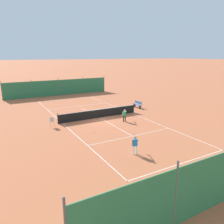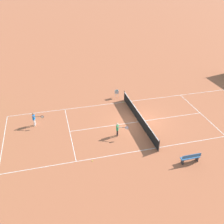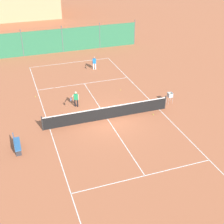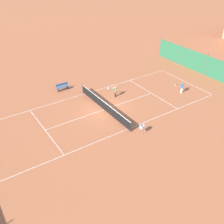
{
  "view_description": "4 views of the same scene",
  "coord_description": "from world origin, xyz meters",
  "px_view_note": "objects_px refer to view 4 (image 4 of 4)",
  "views": [
    {
      "loc": [
        9.97,
        20.66,
        6.66
      ],
      "look_at": [
        -0.76,
        1.5,
        0.88
      ],
      "focal_mm": 35.0,
      "sensor_mm": 36.0,
      "label": 1
    },
    {
      "loc": [
        -19.33,
        7.65,
        12.91
      ],
      "look_at": [
        0.71,
        2.38,
        1.0
      ],
      "focal_mm": 42.0,
      "sensor_mm": 36.0,
      "label": 2
    },
    {
      "loc": [
        -6.0,
        -18.08,
        11.38
      ],
      "look_at": [
        0.25,
        -0.28,
        0.66
      ],
      "focal_mm": 50.0,
      "sensor_mm": 36.0,
      "label": 3
    },
    {
      "loc": [
        19.48,
        -12.05,
        14.2
      ],
      "look_at": [
        1.96,
        -0.34,
        0.86
      ],
      "focal_mm": 42.0,
      "sensor_mm": 36.0,
      "label": 4
    }
  ],
  "objects_px": {
    "player_far_baseline": "(182,87)",
    "tennis_net": "(104,105)",
    "tennis_ball_by_net_left": "(118,127)",
    "courtside_bench": "(62,87)",
    "ball_hopper": "(142,127)",
    "player_far_service": "(115,91)",
    "tennis_ball_service_box": "(121,82)",
    "tennis_ball_alley_right": "(130,127)",
    "tennis_ball_by_net_right": "(150,109)"
  },
  "relations": [
    {
      "from": "player_far_baseline",
      "to": "tennis_net",
      "type": "bearing_deg",
      "value": -100.93
    },
    {
      "from": "player_far_baseline",
      "to": "tennis_ball_by_net_left",
      "type": "bearing_deg",
      "value": -81.12
    },
    {
      "from": "courtside_bench",
      "to": "ball_hopper",
      "type": "bearing_deg",
      "value": 11.56
    },
    {
      "from": "player_far_service",
      "to": "tennis_ball_service_box",
      "type": "distance_m",
      "value": 3.92
    },
    {
      "from": "tennis_ball_by_net_left",
      "to": "tennis_ball_alley_right",
      "type": "bearing_deg",
      "value": 52.86
    },
    {
      "from": "player_far_service",
      "to": "tennis_ball_by_net_right",
      "type": "distance_m",
      "value": 4.55
    },
    {
      "from": "courtside_bench",
      "to": "tennis_ball_by_net_right",
      "type": "bearing_deg",
      "value": 33.08
    },
    {
      "from": "player_far_baseline",
      "to": "tennis_ball_service_box",
      "type": "bearing_deg",
      "value": -146.73
    },
    {
      "from": "tennis_ball_by_net_right",
      "to": "ball_hopper",
      "type": "bearing_deg",
      "value": -50.81
    },
    {
      "from": "tennis_ball_by_net_left",
      "to": "ball_hopper",
      "type": "height_order",
      "value": "ball_hopper"
    },
    {
      "from": "tennis_ball_by_net_left",
      "to": "courtside_bench",
      "type": "distance_m",
      "value": 9.76
    },
    {
      "from": "tennis_ball_by_net_right",
      "to": "player_far_service",
      "type": "bearing_deg",
      "value": -159.43
    },
    {
      "from": "tennis_net",
      "to": "ball_hopper",
      "type": "relative_size",
      "value": 10.31
    },
    {
      "from": "tennis_ball_by_net_right",
      "to": "tennis_ball_service_box",
      "type": "xyz_separation_m",
      "value": [
        -6.92,
        1.16,
        0.0
      ]
    },
    {
      "from": "tennis_ball_service_box",
      "to": "courtside_bench",
      "type": "distance_m",
      "value": 7.23
    },
    {
      "from": "tennis_ball_alley_right",
      "to": "courtside_bench",
      "type": "height_order",
      "value": "courtside_bench"
    },
    {
      "from": "tennis_ball_by_net_right",
      "to": "player_far_baseline",
      "type": "bearing_deg",
      "value": 98.06
    },
    {
      "from": "tennis_ball_alley_right",
      "to": "ball_hopper",
      "type": "relative_size",
      "value": 0.07
    },
    {
      "from": "tennis_ball_by_net_left",
      "to": "tennis_ball_by_net_right",
      "type": "height_order",
      "value": "same"
    },
    {
      "from": "tennis_ball_by_net_right",
      "to": "tennis_ball_alley_right",
      "type": "relative_size",
      "value": 1.0
    },
    {
      "from": "player_far_baseline",
      "to": "ball_hopper",
      "type": "bearing_deg",
      "value": -67.84
    },
    {
      "from": "player_far_baseline",
      "to": "tennis_ball_service_box",
      "type": "relative_size",
      "value": 19.71
    },
    {
      "from": "player_far_baseline",
      "to": "tennis_ball_alley_right",
      "type": "bearing_deg",
      "value": -76.28
    },
    {
      "from": "tennis_ball_by_net_right",
      "to": "courtside_bench",
      "type": "distance_m",
      "value": 10.6
    },
    {
      "from": "player_far_baseline",
      "to": "tennis_ball_by_net_right",
      "type": "distance_m",
      "value": 5.32
    },
    {
      "from": "courtside_bench",
      "to": "tennis_ball_service_box",
      "type": "bearing_deg",
      "value": 74.29
    },
    {
      "from": "tennis_ball_by_net_left",
      "to": "player_far_baseline",
      "type": "bearing_deg",
      "value": 98.88
    },
    {
      "from": "tennis_ball_alley_right",
      "to": "courtside_bench",
      "type": "distance_m",
      "value": 10.54
    },
    {
      "from": "tennis_net",
      "to": "courtside_bench",
      "type": "distance_m",
      "value": 6.57
    },
    {
      "from": "player_far_baseline",
      "to": "courtside_bench",
      "type": "height_order",
      "value": "player_far_baseline"
    },
    {
      "from": "player_far_baseline",
      "to": "tennis_ball_alley_right",
      "type": "height_order",
      "value": "player_far_baseline"
    },
    {
      "from": "player_far_service",
      "to": "tennis_ball_service_box",
      "type": "height_order",
      "value": "player_far_service"
    },
    {
      "from": "player_far_baseline",
      "to": "tennis_ball_alley_right",
      "type": "distance_m",
      "value": 9.29
    },
    {
      "from": "tennis_net",
      "to": "player_far_baseline",
      "type": "bearing_deg",
      "value": 79.07
    },
    {
      "from": "player_far_baseline",
      "to": "tennis_ball_by_net_left",
      "type": "xyz_separation_m",
      "value": [
        1.54,
        -9.87,
        -0.72
      ]
    },
    {
      "from": "courtside_bench",
      "to": "player_far_service",
      "type": "bearing_deg",
      "value": 41.99
    },
    {
      "from": "player_far_baseline",
      "to": "player_far_service",
      "type": "relative_size",
      "value": 1.04
    },
    {
      "from": "tennis_net",
      "to": "tennis_ball_service_box",
      "type": "xyz_separation_m",
      "value": [
        -4.39,
        5.23,
        -0.47
      ]
    },
    {
      "from": "tennis_ball_alley_right",
      "to": "player_far_service",
      "type": "bearing_deg",
      "value": 158.73
    },
    {
      "from": "tennis_ball_by_net_left",
      "to": "tennis_ball_by_net_right",
      "type": "bearing_deg",
      "value": 99.79
    },
    {
      "from": "player_far_baseline",
      "to": "courtside_bench",
      "type": "distance_m",
      "value": 13.69
    },
    {
      "from": "tennis_ball_by_net_right",
      "to": "tennis_net",
      "type": "bearing_deg",
      "value": -121.92
    },
    {
      "from": "tennis_ball_service_box",
      "to": "ball_hopper",
      "type": "height_order",
      "value": "ball_hopper"
    },
    {
      "from": "player_far_service",
      "to": "tennis_ball_alley_right",
      "type": "bearing_deg",
      "value": -21.27
    },
    {
      "from": "tennis_ball_by_net_right",
      "to": "ball_hopper",
      "type": "height_order",
      "value": "ball_hopper"
    },
    {
      "from": "tennis_ball_by_net_left",
      "to": "courtside_bench",
      "type": "height_order",
      "value": "courtside_bench"
    },
    {
      "from": "courtside_bench",
      "to": "tennis_ball_by_net_left",
      "type": "bearing_deg",
      "value": 6.69
    },
    {
      "from": "tennis_ball_alley_right",
      "to": "courtside_bench",
      "type": "bearing_deg",
      "value": -169.04
    },
    {
      "from": "player_far_service",
      "to": "ball_hopper",
      "type": "height_order",
      "value": "player_far_service"
    },
    {
      "from": "tennis_net",
      "to": "courtside_bench",
      "type": "xyz_separation_m",
      "value": [
        -6.34,
        -1.72,
        -0.05
      ]
    }
  ]
}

